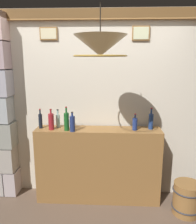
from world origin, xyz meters
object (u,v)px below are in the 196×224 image
object	(u,v)px
liquor_bottle_tequila	(51,121)
liquor_bottle_brandy	(151,121)
liquor_bottle_bourbon	(40,121)
liquor_bottle_rum	(66,121)
liquor_bottle_whiskey	(135,124)
liquor_bottle_port	(72,123)
liquor_bottle_gin	(58,120)
pendant_lamp	(100,46)
wooden_barrel	(187,198)
glass_tumbler_rocks	(69,123)

from	to	relation	value
liquor_bottle_tequila	liquor_bottle_brandy	bearing A→B (deg)	3.81
liquor_bottle_bourbon	liquor_bottle_rum	bearing A→B (deg)	-13.21
liquor_bottle_whiskey	liquor_bottle_tequila	xyz separation A→B (m)	(-1.12, -0.04, 0.03)
liquor_bottle_port	liquor_bottle_tequila	size ratio (longest dim) A/B	0.93
liquor_bottle_port	liquor_bottle_gin	bearing A→B (deg)	141.45
liquor_bottle_bourbon	liquor_bottle_port	world-z (taller)	liquor_bottle_bourbon
liquor_bottle_tequila	liquor_bottle_port	bearing A→B (deg)	-13.25
pendant_lamp	liquor_bottle_brandy	bearing A→B (deg)	46.34
liquor_bottle_gin	wooden_barrel	bearing A→B (deg)	-11.15
liquor_bottle_port	liquor_bottle_rum	distance (m)	0.10
liquor_bottle_brandy	liquor_bottle_gin	world-z (taller)	liquor_bottle_brandy
liquor_bottle_whiskey	liquor_bottle_rum	size ratio (longest dim) A/B	0.70
glass_tumbler_rocks	liquor_bottle_port	bearing A→B (deg)	-69.59
liquor_bottle_bourbon	glass_tumbler_rocks	bearing A→B (deg)	18.04
glass_tumbler_rocks	pendant_lamp	world-z (taller)	pendant_lamp
liquor_bottle_tequila	wooden_barrel	xyz separation A→B (m)	(1.80, -0.23, -0.95)
liquor_bottle_gin	glass_tumbler_rocks	xyz separation A→B (m)	(0.14, 0.07, -0.05)
liquor_bottle_brandy	liquor_bottle_port	size ratio (longest dim) A/B	1.12
liquor_bottle_brandy	liquor_bottle_tequila	bearing A→B (deg)	-176.19
liquor_bottle_gin	liquor_bottle_whiskey	xyz separation A→B (m)	(1.06, -0.08, -0.01)
liquor_bottle_rum	liquor_bottle_brandy	bearing A→B (deg)	5.98
glass_tumbler_rocks	liquor_bottle_tequila	bearing A→B (deg)	-138.77
liquor_bottle_gin	liquor_bottle_tequila	xyz separation A→B (m)	(-0.07, -0.11, 0.02)
liquor_bottle_bourbon	liquor_bottle_rum	xyz separation A→B (m)	(0.38, -0.09, 0.02)
liquor_bottle_port	liquor_bottle_bourbon	bearing A→B (deg)	164.29
liquor_bottle_gin	liquor_bottle_whiskey	distance (m)	1.06
liquor_bottle_whiskey	liquor_bottle_bourbon	bearing A→B (deg)	179.07
liquor_bottle_gin	liquor_bottle_port	xyz separation A→B (m)	(0.23, -0.18, 0.01)
wooden_barrel	liquor_bottle_rum	bearing A→B (deg)	172.87
liquor_bottle_bourbon	liquor_bottle_gin	xyz separation A→B (m)	(0.23, 0.05, -0.01)
liquor_bottle_bourbon	wooden_barrel	world-z (taller)	liquor_bottle_bourbon
glass_tumbler_rocks	pendant_lamp	size ratio (longest dim) A/B	0.17
glass_tumbler_rocks	liquor_bottle_gin	bearing A→B (deg)	-154.68
liquor_bottle_brandy	liquor_bottle_tequila	xyz separation A→B (m)	(-1.34, -0.09, 0.00)
liquor_bottle_brandy	liquor_bottle_tequila	distance (m)	1.35
liquor_bottle_port	liquor_bottle_tequila	bearing A→B (deg)	166.75
glass_tumbler_rocks	pendant_lamp	distance (m)	1.36
liquor_bottle_bourbon	pendant_lamp	size ratio (longest dim) A/B	0.50
liquor_bottle_brandy	liquor_bottle_bourbon	bearing A→B (deg)	-178.87
liquor_bottle_port	pendant_lamp	xyz separation A→B (m)	(0.39, -0.53, 0.95)
liquor_bottle_brandy	liquor_bottle_tequila	world-z (taller)	liquor_bottle_brandy
liquor_bottle_whiskey	liquor_bottle_rum	world-z (taller)	liquor_bottle_rum
liquor_bottle_gin	wooden_barrel	world-z (taller)	liquor_bottle_gin
liquor_bottle_bourbon	wooden_barrel	xyz separation A→B (m)	(1.96, -0.29, -0.95)
liquor_bottle_bourbon	glass_tumbler_rocks	size ratio (longest dim) A/B	2.91
liquor_bottle_tequila	pendant_lamp	distance (m)	1.31
liquor_bottle_port	glass_tumbler_rocks	bearing A→B (deg)	110.41
liquor_bottle_rum	liquor_bottle_gin	bearing A→B (deg)	135.75
liquor_bottle_tequila	glass_tumbler_rocks	bearing A→B (deg)	41.23
liquor_bottle_brandy	liquor_bottle_port	xyz separation A→B (m)	(-1.05, -0.16, -0.00)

